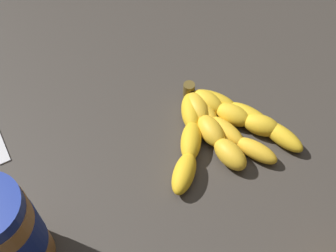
% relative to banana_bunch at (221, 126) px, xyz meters
% --- Properties ---
extents(ground_plane, '(0.92, 0.80, 0.05)m').
position_rel_banana_bunch_xyz_m(ground_plane, '(0.05, -0.10, -0.04)').
color(ground_plane, '#38332D').
extents(banana_bunch, '(0.21, 0.21, 0.04)m').
position_rel_banana_bunch_xyz_m(banana_bunch, '(0.00, 0.00, 0.00)').
color(banana_bunch, gold).
rests_on(banana_bunch, ground_plane).
extents(peanut_butter_jar, '(0.09, 0.09, 0.16)m').
position_rel_banana_bunch_xyz_m(peanut_butter_jar, '(0.25, -0.25, 0.06)').
color(peanut_butter_jar, '#B27238').
rests_on(peanut_butter_jar, ground_plane).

